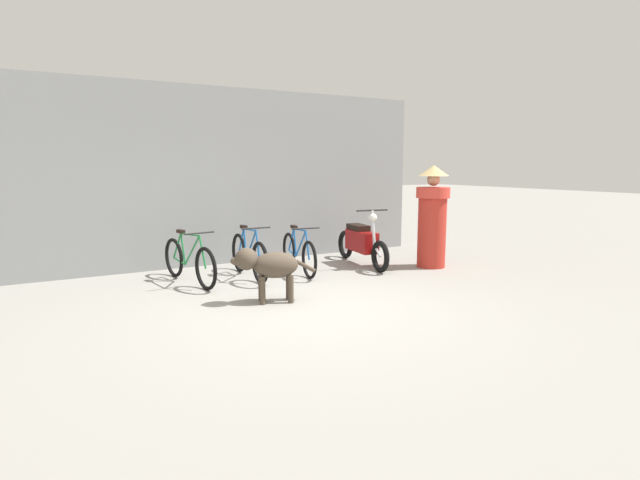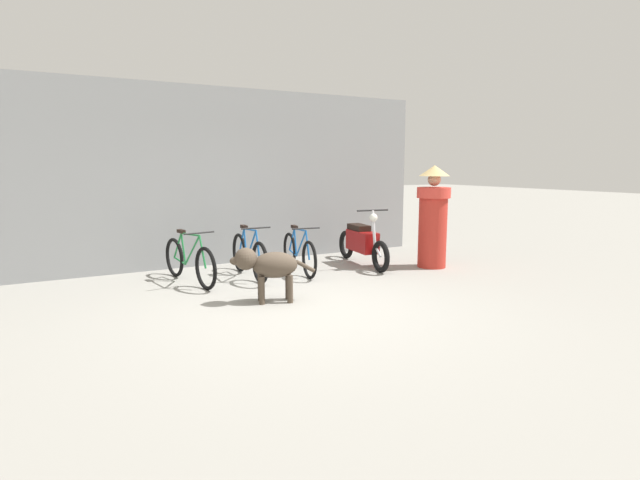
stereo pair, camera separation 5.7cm
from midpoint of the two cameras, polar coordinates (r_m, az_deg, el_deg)
ground_plane at (r=6.27m, az=-1.62°, el=-7.79°), size 60.00×60.00×0.00m
shop_wall_back at (r=9.10m, az=-11.38°, el=7.07°), size 8.16×0.20×3.11m
bicycle_0 at (r=7.75m, az=-14.53°, el=-2.36°), size 0.47×1.70×0.82m
bicycle_1 at (r=7.95m, az=-7.90°, el=-1.83°), size 0.46×1.63×0.84m
bicycle_2 at (r=8.24m, az=-2.24°, el=-1.51°), size 0.46×1.60×0.79m
motorcycle at (r=8.88m, az=5.04°, el=-0.29°), size 0.58×1.91×1.02m
stray_dog at (r=6.46m, az=-5.75°, el=-2.89°), size 1.08×0.54×0.73m
person_in_robes at (r=8.83m, az=12.97°, el=2.73°), size 0.80×0.80×1.76m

